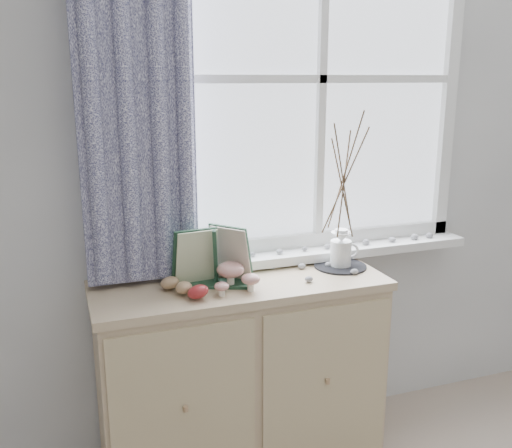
% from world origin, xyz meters
% --- Properties ---
extents(sideboard, '(1.20, 0.45, 0.85)m').
position_xyz_m(sideboard, '(-0.15, 1.75, 0.43)').
color(sideboard, tan).
rests_on(sideboard, ground).
extents(botanical_book, '(0.38, 0.25, 0.25)m').
position_xyz_m(botanical_book, '(-0.26, 1.72, 0.97)').
color(botanical_book, '#1E3F2A').
rests_on(botanical_book, sideboard).
extents(toadstool_cluster, '(0.19, 0.16, 0.10)m').
position_xyz_m(toadstool_cluster, '(-0.20, 1.69, 0.91)').
color(toadstool_cluster, white).
rests_on(toadstool_cluster, sideboard).
extents(wooden_eggs, '(0.14, 0.18, 0.08)m').
position_xyz_m(wooden_eggs, '(-0.40, 1.68, 0.88)').
color(wooden_eggs, tan).
rests_on(wooden_eggs, sideboard).
extents(songbird_figurine, '(0.12, 0.07, 0.06)m').
position_xyz_m(songbird_figurine, '(-0.20, 1.83, 0.88)').
color(songbird_figurine, beige).
rests_on(songbird_figurine, sideboard).
extents(crocheted_doily, '(0.23, 0.23, 0.01)m').
position_xyz_m(crocheted_doily, '(0.32, 1.78, 0.85)').
color(crocheted_doily, black).
rests_on(crocheted_doily, sideboard).
extents(twig_pitcher, '(0.32, 0.32, 0.69)m').
position_xyz_m(twig_pitcher, '(0.32, 1.78, 1.25)').
color(twig_pitcher, silver).
rests_on(twig_pitcher, crocheted_doily).
extents(sideboard_pebbles, '(0.33, 0.23, 0.02)m').
position_xyz_m(sideboard_pebbles, '(0.18, 1.76, 0.86)').
color(sideboard_pebbles, '#959597').
rests_on(sideboard_pebbles, sideboard).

